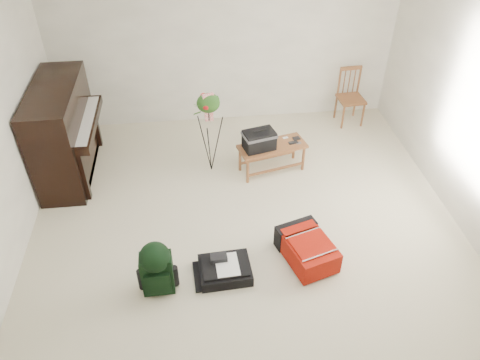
{
  "coord_description": "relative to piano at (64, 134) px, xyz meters",
  "views": [
    {
      "loc": [
        -0.53,
        -3.68,
        3.89
      ],
      "look_at": [
        -0.06,
        0.35,
        0.63
      ],
      "focal_mm": 35.0,
      "sensor_mm": 36.0,
      "label": 1
    }
  ],
  "objects": [
    {
      "name": "black_duffel",
      "position": [
        1.87,
        -2.04,
        -0.52
      ],
      "size": [
        0.56,
        0.46,
        0.23
      ],
      "rotation": [
        0.0,
        0.0,
        0.05
      ],
      "color": "black",
      "rests_on": "floor"
    },
    {
      "name": "green_backpack",
      "position": [
        1.19,
        -2.15,
        -0.25
      ],
      "size": [
        0.32,
        0.31,
        0.63
      ],
      "rotation": [
        0.0,
        0.0,
        0.02
      ],
      "color": "black",
      "rests_on": "floor"
    },
    {
      "name": "dining_chair",
      "position": [
        4.07,
        0.83,
        -0.18
      ],
      "size": [
        0.4,
        0.4,
        0.86
      ],
      "rotation": [
        0.0,
        0.0,
        0.08
      ],
      "color": "brown",
      "rests_on": "floor"
    },
    {
      "name": "flower_stand",
      "position": [
        1.86,
        -0.18,
        -0.02
      ],
      "size": [
        0.47,
        0.47,
        1.19
      ],
      "rotation": [
        0.0,
        0.0,
        0.32
      ],
      "color": "black",
      "rests_on": "floor"
    },
    {
      "name": "floor",
      "position": [
        2.19,
        -1.6,
        -0.6
      ],
      "size": [
        5.0,
        5.5,
        0.01
      ],
      "primitive_type": "cube",
      "color": "beige",
      "rests_on": "ground"
    },
    {
      "name": "bench",
      "position": [
        2.54,
        -0.29,
        -0.11
      ],
      "size": [
        0.95,
        0.56,
        0.69
      ],
      "rotation": [
        0.0,
        0.0,
        0.24
      ],
      "color": "brown",
      "rests_on": "floor"
    },
    {
      "name": "ceiling",
      "position": [
        2.19,
        -1.6,
        1.9
      ],
      "size": [
        5.0,
        5.5,
        0.01
      ],
      "primitive_type": "cube",
      "color": "white",
      "rests_on": "wall_back"
    },
    {
      "name": "red_suitcase",
      "position": [
        2.78,
        -1.87,
        -0.45
      ],
      "size": [
        0.62,
        0.78,
        0.29
      ],
      "rotation": [
        0.0,
        0.0,
        0.3
      ],
      "color": "#B71707",
      "rests_on": "floor"
    },
    {
      "name": "wall_back",
      "position": [
        2.19,
        1.15,
        0.65
      ],
      "size": [
        5.0,
        0.04,
        2.5
      ],
      "primitive_type": "cube",
      "color": "white",
      "rests_on": "floor"
    },
    {
      "name": "piano",
      "position": [
        0.0,
        0.0,
        0.0
      ],
      "size": [
        0.71,
        1.5,
        1.25
      ],
      "color": "black",
      "rests_on": "floor"
    }
  ]
}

